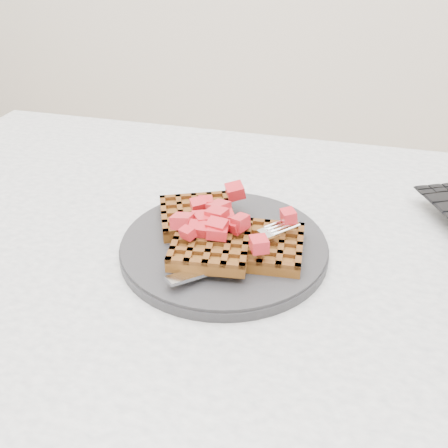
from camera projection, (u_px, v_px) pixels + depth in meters
The scene contains 5 objects.
table at pixel (252, 333), 0.65m from camera, with size 1.20×0.80×0.75m.
plate at pixel (224, 246), 0.61m from camera, with size 0.25×0.25×0.02m, color #262528.
waffles at pixel (223, 235), 0.59m from camera, with size 0.20×0.18×0.03m.
strawberry_pile at pixel (224, 214), 0.58m from camera, with size 0.15×0.15×0.02m, color #A20511, non-canonical shape.
fork at pixel (245, 255), 0.56m from camera, with size 0.02×0.18×0.02m, color silver, non-canonical shape.
Camera 1 is at (0.09, -0.47, 1.10)m, focal length 40.00 mm.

